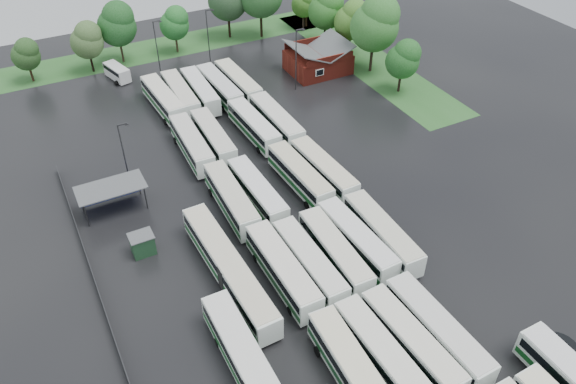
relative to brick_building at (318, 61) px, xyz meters
name	(u,v)px	position (x,y,z in m)	size (l,w,h in m)	color
ground	(323,276)	(-24.00, -42.77, -1.87)	(160.00, 160.00, 0.00)	black
brick_building	(318,61)	(0.00, 0.00, 0.00)	(10.07, 8.60, 5.39)	maroon
wash_shed	(110,189)	(-41.20, -20.74, 1.12)	(8.20, 4.20, 3.58)	#2D2D30
utility_hut	(143,244)	(-40.20, -30.17, -0.55)	(2.70, 2.20, 2.62)	#17391F
grass_strip_north	(160,49)	(-22.00, 22.03, -1.86)	(80.00, 10.00, 0.01)	#295C25
grass_strip_east	(365,60)	(10.00, 0.03, -1.86)	(10.00, 50.00, 0.01)	#295C25
west_fence	(100,295)	(-46.20, -34.77, -1.27)	(0.10, 50.00, 1.20)	#2D2D30
bus_r1c0	(353,371)	(-28.33, -55.37, 0.09)	(3.32, 12.92, 3.56)	white
bus_r1c1	(382,356)	(-25.07, -55.20, 0.06)	(2.88, 12.62, 3.50)	white
bus_r1c2	(411,342)	(-21.87, -55.21, 0.04)	(3.15, 12.54, 3.46)	white
bus_r1c3	(437,330)	(-18.88, -55.29, 0.11)	(3.05, 12.94, 3.59)	white
bus_r2c0	(283,270)	(-28.28, -41.59, 0.12)	(2.79, 13.00, 3.62)	white
bus_r2c1	(309,263)	(-25.26, -41.92, 0.04)	(2.71, 12.44, 3.46)	white
bus_r2c2	(335,252)	(-21.98, -41.81, 0.05)	(3.06, 12.56, 3.47)	white
bus_r2c3	(356,240)	(-18.84, -41.30, 0.05)	(3.12, 12.58, 3.48)	white
bus_r2c4	(382,233)	(-15.70, -41.78, 0.08)	(3.02, 12.76, 3.53)	white
bus_r3c0	(231,199)	(-28.45, -28.18, 0.09)	(3.17, 12.84, 3.55)	white
bus_r3c1	(257,192)	(-25.03, -28.31, 0.04)	(2.83, 12.46, 3.46)	white
bus_r3c3	(300,176)	(-18.75, -27.84, 0.06)	(3.12, 12.68, 3.50)	white
bus_r3c4	(323,170)	(-15.45, -28.22, 0.06)	(3.26, 12.72, 3.51)	white
bus_r4c0	(192,144)	(-28.60, -14.54, 0.08)	(3.18, 12.78, 3.53)	white
bus_r4c1	(213,138)	(-25.32, -14.32, 0.05)	(3.08, 12.61, 3.49)	white
bus_r4c3	(254,126)	(-18.94, -14.16, 0.05)	(3.01, 12.58, 3.48)	white
bus_r4c4	(276,121)	(-15.47, -14.55, 0.13)	(2.84, 13.03, 3.62)	white
bus_r5c0	(163,99)	(-28.28, -0.63, 0.10)	(3.30, 12.92, 3.57)	white
bus_r5c1	(181,95)	(-25.37, -0.51, 0.08)	(3.11, 12.81, 3.54)	white
bus_r5c2	(200,91)	(-22.16, -0.68, 0.05)	(3.10, 12.62, 3.49)	white
bus_r5c3	(220,87)	(-18.97, -1.04, 0.09)	(3.17, 12.85, 3.55)	white
bus_r5c4	(238,83)	(-15.66, -0.96, 0.10)	(3.12, 12.91, 3.57)	white
artic_bus_west_b	(229,269)	(-33.28, -38.80, 0.13)	(3.28, 19.42, 3.59)	white
artic_bus_west_c	(256,379)	(-36.32, -52.12, 0.11)	(2.73, 19.16, 3.56)	white
minibus	(117,72)	(-32.09, 13.28, -0.49)	(3.48, 6.03, 2.48)	white
tree_north_0	(26,54)	(-45.09, 19.29, 3.15)	(4.71, 4.71, 7.80)	#351F14
tree_north_1	(87,40)	(-35.09, 18.16, 4.08)	(5.58, 5.58, 9.24)	black
tree_north_2	(117,23)	(-29.35, 19.57, 5.36)	(6.78, 6.78, 11.23)	#3C2B20
tree_north_3	(175,23)	(-19.24, 19.00, 3.82)	(5.34, 5.34, 8.85)	#3D2C1E
tree_east_0	(404,59)	(8.43, -12.75, 4.00)	(5.50, 5.50, 9.12)	black
tree_east_1	(376,23)	(8.53, -4.31, 6.93)	(8.25, 8.25, 13.67)	black
tree_east_2	(352,19)	(8.91, 3.38, 4.74)	(6.20, 6.20, 10.27)	black
tree_east_3	(327,8)	(7.05, 9.21, 5.16)	(6.59, 6.59, 10.91)	black
tree_east_4	(305,3)	(7.23, 18.07, 3.33)	(4.89, 4.88, 8.08)	black
lamp_post_ne	(297,56)	(-6.52, -4.18, 4.20)	(1.61, 0.31, 10.44)	#2D2D30
lamp_post_nw	(124,151)	(-38.10, -17.01, 3.48)	(1.42, 0.28, 9.20)	#2D2D30
lamp_post_back_w	(157,45)	(-25.05, 11.01, 3.86)	(1.52, 0.30, 9.87)	#2D2D30
lamp_post_back_e	(208,33)	(-15.56, 11.76, 3.84)	(1.51, 0.29, 9.82)	#2D2D30
puddle_2	(235,306)	(-34.09, -42.19, -1.86)	(4.78, 4.78, 0.01)	black
puddle_3	(350,263)	(-20.25, -42.51, -1.86)	(2.82, 2.82, 0.01)	black
puddle_4	(559,348)	(-8.56, -61.37, -1.86)	(3.97, 3.97, 0.01)	black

